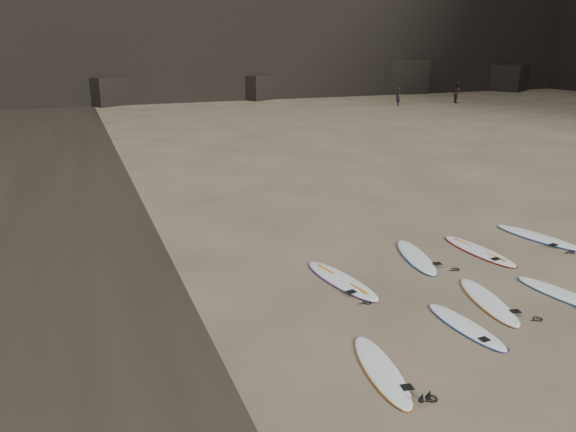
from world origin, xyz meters
name	(u,v)px	position (x,y,z in m)	size (l,w,h in m)	color
ground	(526,302)	(0.00, 0.00, 0.00)	(240.00, 240.00, 0.00)	#897559
surfboard_0	(381,370)	(-4.45, -1.26, 0.04)	(0.57, 2.39, 0.09)	white
surfboard_1	(466,326)	(-2.02, -0.49, 0.04)	(0.53, 2.22, 0.08)	white
surfboard_2	(488,301)	(-0.82, 0.27, 0.04)	(0.59, 2.48, 0.09)	white
surfboard_3	(565,295)	(1.03, -0.12, 0.04)	(0.59, 2.45, 0.09)	white
surfboard_5	(342,280)	(-3.38, 2.48, 0.05)	(0.66, 2.73, 0.10)	white
surfboard_6	(416,256)	(-0.81, 3.16, 0.05)	(0.62, 2.60, 0.09)	white
surfboard_7	(479,251)	(1.06, 2.90, 0.05)	(0.64, 2.66, 0.10)	white
surfboard_8	(538,237)	(3.45, 3.18, 0.05)	(0.66, 2.76, 0.10)	white
person_a	(398,97)	(18.20, 34.85, 0.80)	(0.58, 0.38, 1.60)	black
person_b	(457,92)	(24.57, 34.87, 0.95)	(0.93, 0.72, 1.91)	black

